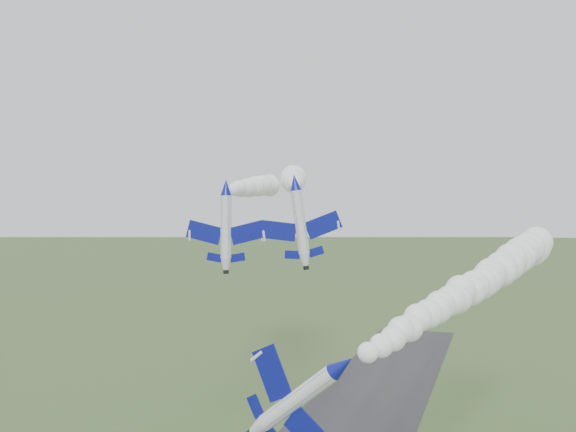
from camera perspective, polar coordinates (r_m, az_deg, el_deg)
name	(u,v)px	position (r m, az deg, el deg)	size (l,w,h in m)	color
jet_lead	(342,365)	(51.04, 4.84, -13.08)	(6.69, 12.19, 7.95)	white
smoke_trail_jet_lead	(482,280)	(86.65, 16.83, -5.44)	(5.45, 72.66, 5.45)	white
jet_pair_left	(226,187)	(89.68, -5.55, 2.58)	(11.19, 13.11, 3.24)	white
smoke_trail_jet_pair_left	(256,186)	(125.84, -2.82, 2.64)	(4.82, 66.01, 4.82)	white
jet_pair_right	(295,182)	(85.49, 0.62, 3.04)	(10.79, 12.59, 3.31)	white
smoke_trail_jet_pair_right	(294,181)	(124.79, 0.52, 3.17)	(5.88, 72.91, 5.88)	white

